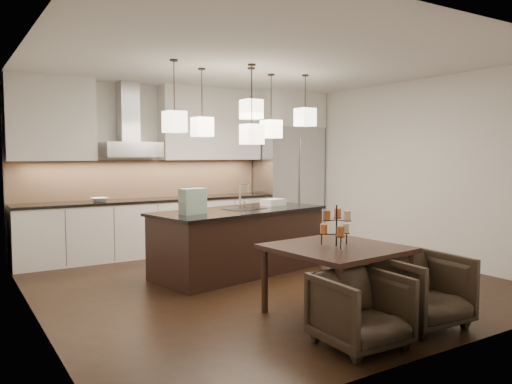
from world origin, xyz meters
TOP-DOWN VIEW (x-y plane):
  - floor at (0.00, 0.00)m, footprint 5.50×5.50m
  - ceiling at (0.00, 0.00)m, footprint 5.50×5.50m
  - wall_back at (0.00, 2.76)m, footprint 5.50×0.02m
  - wall_front at (0.00, -2.76)m, footprint 5.50×0.02m
  - wall_left at (-2.76, 0.00)m, footprint 0.02×5.50m
  - wall_right at (2.76, 0.00)m, footprint 0.02×5.50m
  - refrigerator at (2.10, 2.38)m, footprint 1.20×0.72m
  - fridge_panel at (2.10, 2.38)m, footprint 1.26×0.72m
  - lower_cabinets at (-0.62, 2.43)m, footprint 4.21×0.62m
  - countertop at (-0.62, 2.43)m, footprint 4.21×0.66m
  - backsplash at (-0.62, 2.73)m, footprint 4.21×0.02m
  - upper_cab_left at (-2.10, 2.57)m, footprint 1.25×0.35m
  - upper_cab_right at (0.55, 2.57)m, footprint 1.85×0.35m
  - hood_canopy at (-0.93, 2.48)m, footprint 0.90×0.52m
  - hood_chimney at (-0.93, 2.59)m, footprint 0.30×0.28m
  - fruit_bowl at (-1.46, 2.38)m, footprint 0.28×0.28m
  - island_body at (-0.03, 0.58)m, footprint 2.55×1.40m
  - island_top at (-0.03, 0.58)m, footprint 2.64×1.49m
  - faucet at (0.04, 0.69)m, footprint 0.14×0.25m
  - tote_bag at (-0.81, 0.42)m, footprint 0.35×0.23m
  - food_container at (0.67, 0.77)m, footprint 0.37×0.29m
  - dining_table at (-0.13, -1.54)m, footprint 1.30×1.30m
  - candelabra at (-0.13, -1.54)m, footprint 0.37×0.37m
  - candle_a at (0.00, -1.53)m, footprint 0.08×0.08m
  - candle_b at (-0.21, -1.43)m, footprint 0.08×0.08m
  - candle_c at (-0.19, -1.66)m, footprint 0.08×0.08m
  - candle_d at (-0.04, -1.45)m, footprint 0.08×0.08m
  - candle_e at (-0.26, -1.54)m, footprint 0.08×0.08m
  - candle_f at (-0.10, -1.66)m, footprint 0.08×0.08m
  - armchair_left at (-0.52, -2.30)m, footprint 0.70×0.72m
  - armchair_right at (0.36, -2.22)m, footprint 0.77×0.79m
  - pendant_a at (-1.05, 0.42)m, footprint 0.24×0.24m
  - pendant_b at (-0.49, 0.80)m, footprint 0.24×0.24m
  - pendant_c at (0.05, 0.40)m, footprint 0.24×0.24m
  - pendant_d at (0.58, 0.71)m, footprint 0.24×0.24m
  - pendant_e at (1.03, 0.49)m, footprint 0.24×0.24m
  - pendant_f at (-0.08, 0.17)m, footprint 0.24×0.24m

SIDE VIEW (x-z plane):
  - floor at x=0.00m, z-range -0.02..0.00m
  - armchair_left at x=-0.52m, z-range 0.00..0.64m
  - armchair_right at x=0.36m, z-range 0.00..0.69m
  - dining_table at x=-0.13m, z-range 0.00..0.72m
  - island_body at x=-0.03m, z-range 0.00..0.85m
  - lower_cabinets at x=-0.62m, z-range 0.00..0.88m
  - island_top at x=-0.03m, z-range 0.85..0.89m
  - candle_a at x=0.00m, z-range 0.84..0.93m
  - candle_b at x=-0.21m, z-range 0.84..0.93m
  - candle_c at x=-0.19m, z-range 0.84..0.93m
  - countertop at x=-0.62m, z-range 0.88..0.92m
  - candelabra at x=-0.13m, z-range 0.72..1.14m
  - food_container at x=0.67m, z-range 0.89..0.98m
  - fruit_bowl at x=-1.46m, z-range 0.92..0.98m
  - candle_d at x=-0.04m, z-range 0.99..1.09m
  - candle_e at x=-0.26m, z-range 0.99..1.09m
  - candle_f at x=-0.10m, z-range 0.99..1.09m
  - tote_bag at x=-0.81m, z-range 0.89..1.21m
  - faucet at x=0.04m, z-range 0.89..1.25m
  - refrigerator at x=2.10m, z-range 0.00..2.15m
  - backsplash at x=-0.62m, z-range 0.92..1.55m
  - wall_back at x=0.00m, z-range 0.00..2.80m
  - wall_front at x=0.00m, z-range 0.00..2.80m
  - wall_left at x=-2.76m, z-range 0.00..2.80m
  - wall_right at x=2.76m, z-range 0.00..2.80m
  - hood_canopy at x=-0.93m, z-range 1.60..1.84m
  - pendant_f at x=-0.08m, z-range 1.77..2.03m
  - pendant_d at x=0.58m, z-range 1.88..2.14m
  - pendant_b at x=-0.49m, z-range 1.88..2.14m
  - pendant_a at x=-1.05m, z-range 1.91..2.17m
  - upper_cab_left at x=-2.10m, z-range 1.55..2.80m
  - upper_cab_right at x=0.55m, z-range 1.55..2.80m
  - pendant_e at x=1.03m, z-range 2.06..2.32m
  - pendant_c at x=0.05m, z-range 2.12..2.38m
  - hood_chimney at x=-0.93m, z-range 1.84..2.80m
  - fridge_panel at x=2.10m, z-range 2.15..2.80m
  - ceiling at x=0.00m, z-range 2.80..2.82m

